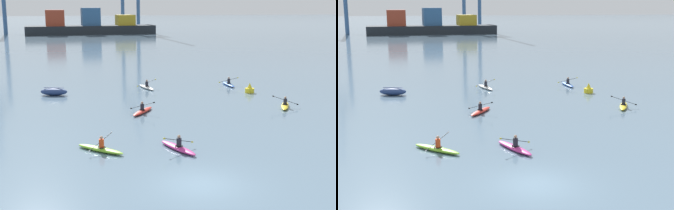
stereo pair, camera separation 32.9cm
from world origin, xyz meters
The scene contains 10 objects.
ground_plane centered at (0.00, 0.00, 0.00)m, with size 800.00×800.00×0.00m, color slate.
container_barge centered at (7.15, 123.58, 2.48)m, with size 38.45×9.07×7.86m.
capsized_dinghy centered at (-6.15, 25.15, 0.35)m, with size 2.82×1.90×0.76m.
channel_buoy centered at (12.57, 21.51, 0.36)m, with size 0.90×0.90×1.00m.
kayak_magenta centered at (0.50, 5.50, 0.17)m, with size 2.12×3.41×0.96m.
kayak_red centered at (0.52, 15.63, 0.17)m, with size 2.49×3.10×1.00m.
kayak_white centered at (3.24, 26.48, 0.17)m, with size 2.19×3.45×0.96m.
kayak_yellow centered at (12.61, 14.55, 0.17)m, with size 2.26×3.23×0.98m.
kayak_blue centered at (12.17, 25.96, 0.17)m, with size 2.25×3.43×0.95m.
kayak_lime centered at (-3.99, 6.44, 0.17)m, with size 2.73×2.92×1.00m.
Camera 1 is at (-6.97, -19.79, 8.40)m, focal length 49.45 mm.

